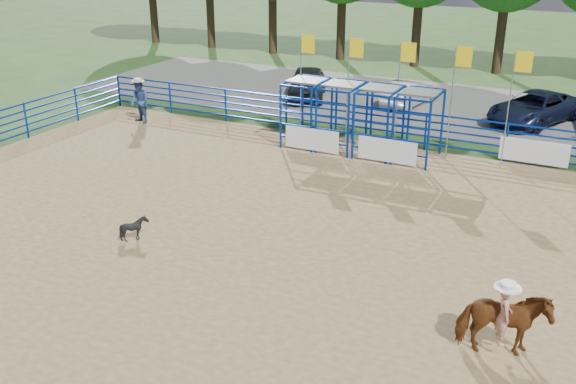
% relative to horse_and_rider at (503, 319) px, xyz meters
% --- Properties ---
extents(ground, '(120.00, 120.00, 0.00)m').
position_rel_horse_and_rider_xyz_m(ground, '(-4.81, 2.05, -0.85)').
color(ground, '#345321').
rests_on(ground, ground).
extents(arena_dirt, '(30.00, 20.00, 0.02)m').
position_rel_horse_and_rider_xyz_m(arena_dirt, '(-4.81, 2.05, -0.84)').
color(arena_dirt, olive).
rests_on(arena_dirt, ground).
extents(gravel_strip, '(40.00, 10.00, 0.01)m').
position_rel_horse_and_rider_xyz_m(gravel_strip, '(-4.81, 19.05, -0.84)').
color(gravel_strip, slate).
rests_on(gravel_strip, ground).
extents(horse_and_rider, '(1.91, 1.30, 2.30)m').
position_rel_horse_and_rider_xyz_m(horse_and_rider, '(0.00, 0.00, 0.00)').
color(horse_and_rider, brown).
rests_on(horse_and_rider, arena_dirt).
extents(calf, '(0.67, 0.60, 0.71)m').
position_rel_horse_and_rider_xyz_m(calf, '(-9.90, 0.84, -0.47)').
color(calf, black).
rests_on(calf, arena_dirt).
extents(spectator_cowboy, '(1.13, 1.02, 1.97)m').
position_rel_horse_and_rider_xyz_m(spectator_cowboy, '(-17.04, 10.16, 0.15)').
color(spectator_cowboy, navy).
rests_on(spectator_cowboy, arena_dirt).
extents(car_a, '(3.21, 4.76, 1.50)m').
position_rel_horse_and_rider_xyz_m(car_a, '(-12.40, 17.59, -0.09)').
color(car_a, black).
rests_on(car_a, gravel_strip).
extents(car_b, '(1.78, 3.86, 1.23)m').
position_rel_horse_and_rider_xyz_m(car_b, '(-7.36, 18.39, -0.22)').
color(car_b, gray).
rests_on(car_b, gravel_strip).
extents(car_c, '(3.99, 5.42, 1.37)m').
position_rel_horse_and_rider_xyz_m(car_c, '(-1.53, 17.89, -0.15)').
color(car_c, black).
rests_on(car_c, gravel_strip).
extents(perimeter_fence, '(30.10, 20.10, 1.50)m').
position_rel_horse_and_rider_xyz_m(perimeter_fence, '(-4.81, 2.05, -0.10)').
color(perimeter_fence, '#062B94').
rests_on(perimeter_fence, ground).
extents(chute_assembly, '(19.32, 2.41, 4.20)m').
position_rel_horse_and_rider_xyz_m(chute_assembly, '(-6.71, 10.89, 0.41)').
color(chute_assembly, '#062B94').
rests_on(chute_assembly, ground).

